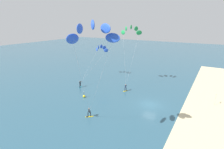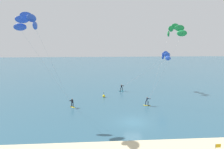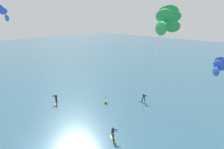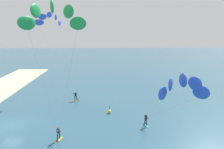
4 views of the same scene
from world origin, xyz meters
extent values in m
plane|color=#2D566B|center=(0.00, 0.00, 0.00)|extent=(240.00, 240.00, 0.00)
ellipsoid|color=yellow|center=(-9.98, 7.46, 0.04)|extent=(1.30, 1.33, 0.08)
cube|color=black|center=(-10.26, 7.76, 0.09)|extent=(0.40, 0.40, 0.02)
cylinder|color=black|center=(-9.82, 7.30, 0.47)|extent=(0.14, 0.14, 0.78)
cylinder|color=black|center=(-10.13, 7.62, 0.47)|extent=(0.14, 0.14, 0.78)
cube|color=black|center=(-9.98, 7.46, 1.16)|extent=(0.44, 0.44, 0.63)
sphere|color=#9E7051|center=(-9.98, 7.46, 1.58)|extent=(0.20, 0.20, 0.20)
cylinder|color=black|center=(-10.36, 7.07, 1.31)|extent=(0.41, 0.41, 0.03)
cylinder|color=black|center=(-10.09, 7.18, 1.34)|extent=(0.32, 0.59, 0.15)
cylinder|color=black|center=(-10.25, 7.34, 1.34)|extent=(0.59, 0.32, 0.15)
ellipsoid|color=blue|center=(-16.88, 3.70, 14.13)|extent=(1.95, 0.32, 1.10)
ellipsoid|color=blue|center=(-16.30, 3.11, 15.18)|extent=(1.92, 1.05, 1.10)
ellipsoid|color=blue|center=(-15.29, 2.12, 15.59)|extent=(1.60, 1.61, 1.10)
ellipsoid|color=blue|center=(-14.29, 1.12, 15.18)|extent=(1.04, 1.93, 1.10)
ellipsoid|color=blue|center=(-13.70, 0.53, 14.13)|extent=(0.32, 1.95, 1.10)
cylinder|color=#B2B2B7|center=(-13.62, 5.38, 7.57)|extent=(6.54, 3.39, 12.53)
cylinder|color=#B2B2B7|center=(-12.03, 3.80, 7.57)|extent=(3.36, 6.56, 12.53)
ellipsoid|color=#23ADD1|center=(0.37, 18.47, 0.04)|extent=(1.54, 0.77, 0.08)
cube|color=black|center=(-0.02, 18.35, 0.09)|extent=(0.35, 0.36, 0.02)
cylinder|color=black|center=(0.58, 18.53, 0.47)|extent=(0.14, 0.14, 0.78)
cylinder|color=black|center=(0.16, 18.41, 0.47)|extent=(0.14, 0.14, 0.78)
cube|color=black|center=(0.37, 18.47, 1.16)|extent=(0.39, 0.38, 0.63)
sphere|color=#9E7051|center=(0.37, 18.47, 1.58)|extent=(0.20, 0.20, 0.20)
cylinder|color=black|center=(0.92, 18.50, 1.31)|extent=(0.55, 0.06, 0.03)
cylinder|color=black|center=(0.64, 18.60, 1.34)|extent=(0.58, 0.34, 0.15)
cylinder|color=black|center=(0.65, 18.38, 1.34)|extent=(0.60, 0.28, 0.15)
ellipsoid|color=blue|center=(11.16, 17.55, 8.03)|extent=(1.22, 1.14, 1.10)
ellipsoid|color=blue|center=(11.13, 18.13, 8.76)|extent=(1.38, 0.74, 1.10)
ellipsoid|color=blue|center=(11.07, 19.11, 9.04)|extent=(1.37, 0.40, 1.10)
ellipsoid|color=blue|center=(11.01, 20.09, 8.76)|extent=(1.36, 0.88, 1.10)
ellipsoid|color=blue|center=(10.98, 20.66, 8.03)|extent=(1.14, 1.22, 1.10)
cylinder|color=#B2B2B7|center=(6.04, 18.03, 4.52)|extent=(10.25, 0.96, 6.43)
cylinder|color=#B2B2B7|center=(5.95, 19.58, 4.52)|extent=(10.07, 2.17, 6.43)
ellipsoid|color=yellow|center=(3.90, 7.43, 0.04)|extent=(1.53, 0.86, 0.08)
cube|color=black|center=(4.29, 7.29, 0.09)|extent=(0.36, 0.37, 0.02)
cylinder|color=#192338|center=(3.69, 7.51, 0.47)|extent=(0.14, 0.14, 0.78)
cylinder|color=#192338|center=(4.11, 7.35, 0.47)|extent=(0.14, 0.14, 0.78)
cube|color=#192338|center=(3.90, 7.43, 1.16)|extent=(0.41, 0.39, 0.63)
sphere|color=#9E7051|center=(3.90, 7.43, 1.58)|extent=(0.20, 0.20, 0.20)
cylinder|color=black|center=(4.43, 7.58, 1.31)|extent=(0.54, 0.18, 0.03)
cylinder|color=#192338|center=(4.14, 7.61, 1.34)|extent=(0.53, 0.44, 0.15)
cylinder|color=#192338|center=(4.19, 7.40, 1.34)|extent=(0.61, 0.16, 0.15)
ellipsoid|color=#1E9347|center=(9.68, 6.96, 13.38)|extent=(1.66, 1.13, 1.10)
ellipsoid|color=#1E9347|center=(9.48, 7.67, 14.31)|extent=(1.76, 0.53, 1.10)
ellipsoid|color=#1E9347|center=(9.15, 8.88, 14.68)|extent=(1.75, 0.77, 1.10)
ellipsoid|color=#1E9347|center=(8.82, 10.09, 14.31)|extent=(1.56, 1.32, 1.10)
ellipsoid|color=#1E9347|center=(8.62, 10.80, 13.38)|extent=(1.13, 1.66, 1.10)
cylinder|color=#B2B2B7|center=(7.06, 7.27, 7.19)|extent=(5.27, 0.63, 11.77)
cylinder|color=#B2B2B7|center=(6.53, 9.19, 7.19)|extent=(4.21, 3.24, 11.77)
sphere|color=yellow|center=(-4.04, 13.57, 0.28)|extent=(0.56, 0.56, 0.56)
cylinder|color=#262628|center=(-4.04, 13.57, 0.91)|extent=(0.06, 0.06, 0.70)
sphere|color=#F2F2CC|center=(-4.04, 13.57, 1.32)|extent=(0.12, 0.12, 0.12)
camera|label=1|loc=(-31.31, -9.97, 15.89)|focal=28.20mm
camera|label=2|loc=(-5.14, -28.07, 12.15)|focal=32.00mm
camera|label=3|loc=(17.68, -6.25, 14.18)|focal=29.84mm
camera|label=4|loc=(26.54, 13.22, 12.92)|focal=33.34mm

